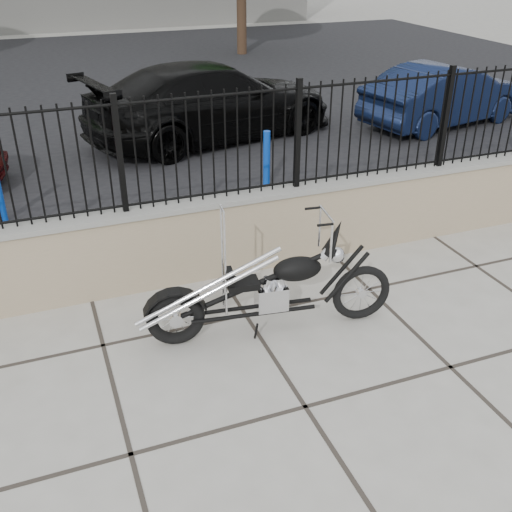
{
  "coord_description": "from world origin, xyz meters",
  "views": [
    {
      "loc": [
        -1.78,
        -3.5,
        3.59
      ],
      "look_at": [
        0.1,
        1.46,
        0.72
      ],
      "focal_mm": 42.0,
      "sensor_mm": 36.0,
      "label": 1
    }
  ],
  "objects": [
    {
      "name": "chopper_motorcycle",
      "position": [
        0.1,
        1.16,
        0.72
      ],
      "size": [
        2.43,
        0.74,
        1.44
      ],
      "primitive_type": null,
      "rotation": [
        0.0,
        0.0,
        -0.14
      ],
      "color": "black",
      "rests_on": "ground_plane"
    },
    {
      "name": "bollard_b",
      "position": [
        1.56,
        4.82,
        0.46
      ],
      "size": [
        0.13,
        0.13,
        0.92
      ],
      "primitive_type": "cylinder",
      "rotation": [
        0.0,
        0.0,
        0.17
      ],
      "color": "#0B2FA9",
      "rests_on": "ground_plane"
    },
    {
      "name": "retaining_wall",
      "position": [
        0.0,
        2.5,
        0.48
      ],
      "size": [
        14.0,
        0.36,
        0.96
      ],
      "primitive_type": "cube",
      "color": "gray",
      "rests_on": "ground_plane"
    },
    {
      "name": "iron_fence",
      "position": [
        0.0,
        2.5,
        1.56
      ],
      "size": [
        14.0,
        0.08,
        1.2
      ],
      "primitive_type": "cube",
      "color": "black",
      "rests_on": "retaining_wall"
    },
    {
      "name": "car_black",
      "position": [
        1.54,
        7.64,
        0.73
      ],
      "size": [
        5.35,
        3.18,
        1.45
      ],
      "primitive_type": "imported",
      "rotation": [
        0.0,
        0.0,
        1.81
      ],
      "color": "black",
      "rests_on": "parking_lot"
    },
    {
      "name": "parking_lot",
      "position": [
        0.0,
        12.5,
        0.0
      ],
      "size": [
        30.0,
        30.0,
        0.0
      ],
      "primitive_type": "plane",
      "color": "black",
      "rests_on": "ground"
    },
    {
      "name": "ground_plane",
      "position": [
        0.0,
        0.0,
        0.0
      ],
      "size": [
        90.0,
        90.0,
        0.0
      ],
      "primitive_type": "plane",
      "color": "#99968E",
      "rests_on": "ground"
    },
    {
      "name": "car_blue",
      "position": [
        6.37,
        6.83,
        0.62
      ],
      "size": [
        3.98,
        2.07,
        1.25
      ],
      "primitive_type": "imported",
      "rotation": [
        0.0,
        0.0,
        1.78
      ],
      "color": "#0F1937",
      "rests_on": "parking_lot"
    }
  ]
}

